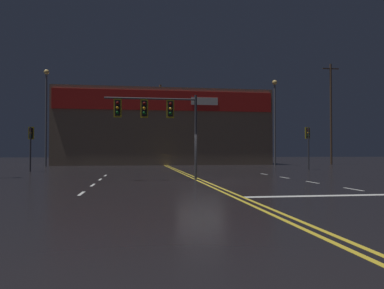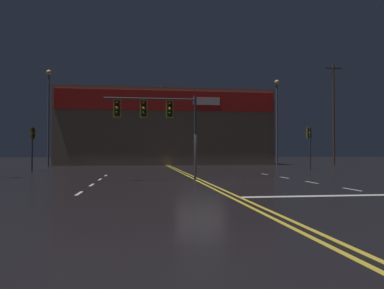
# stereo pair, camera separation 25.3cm
# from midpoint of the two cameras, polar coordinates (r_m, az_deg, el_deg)

# --- Properties ---
(ground_plane) EXTENTS (200.00, 200.00, 0.00)m
(ground_plane) POSITION_cam_midpoint_polar(r_m,az_deg,el_deg) (19.93, 1.65, -5.56)
(ground_plane) COLOR black
(road_markings) EXTENTS (16.02, 60.00, 0.01)m
(road_markings) POSITION_cam_midpoint_polar(r_m,az_deg,el_deg) (18.65, 5.86, -5.84)
(road_markings) COLOR gold
(road_markings) RESTS_ON ground
(traffic_signal_median) EXTENTS (4.99, 0.36, 4.66)m
(traffic_signal_median) POSITION_cam_midpoint_polar(r_m,az_deg,el_deg) (20.36, -5.34, 4.75)
(traffic_signal_median) COLOR #38383D
(traffic_signal_median) RESTS_ON ground
(traffic_signal_corner_northwest) EXTENTS (0.42, 0.36, 3.54)m
(traffic_signal_corner_northwest) POSITION_cam_midpoint_polar(r_m,az_deg,el_deg) (32.30, -22.93, 0.82)
(traffic_signal_corner_northwest) COLOR #38383D
(traffic_signal_corner_northwest) RESTS_ON ground
(traffic_signal_corner_northeast) EXTENTS (0.42, 0.36, 3.72)m
(traffic_signal_corner_northeast) POSITION_cam_midpoint_polar(r_m,az_deg,el_deg) (34.34, 17.68, 0.89)
(traffic_signal_corner_northeast) COLOR #38383D
(traffic_signal_corner_northeast) RESTS_ON ground
(streetlight_near_right) EXTENTS (0.56, 0.56, 9.97)m
(streetlight_near_right) POSITION_cam_midpoint_polar(r_m,az_deg,el_deg) (44.79, 12.97, 4.98)
(streetlight_near_right) COLOR #59595E
(streetlight_near_right) RESTS_ON ground
(streetlight_median_approach) EXTENTS (0.56, 0.56, 10.60)m
(streetlight_median_approach) POSITION_cam_midpoint_polar(r_m,az_deg,el_deg) (44.12, -20.85, 5.57)
(streetlight_median_approach) COLOR #59595E
(streetlight_median_approach) RESTS_ON ground
(building_backdrop) EXTENTS (26.08, 10.23, 9.18)m
(building_backdrop) POSITION_cam_midpoint_polar(r_m,az_deg,el_deg) (48.76, -4.00, 2.43)
(building_backdrop) COLOR #7A6651
(building_backdrop) RESTS_ON ground
(utility_pole_row) EXTENTS (45.70, 0.26, 12.77)m
(utility_pole_row) POSITION_cam_midpoint_polar(r_m,az_deg,el_deg) (44.57, -2.56, 4.22)
(utility_pole_row) COLOR #4C3828
(utility_pole_row) RESTS_ON ground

